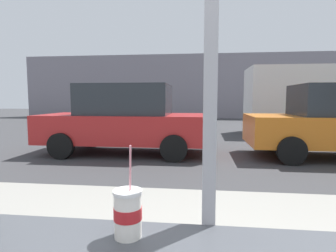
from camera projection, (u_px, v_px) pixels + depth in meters
ground_plane at (201, 144)px, 9.00m from camera, size 60.00×60.00×0.00m
sidewalk_strip at (202, 243)px, 2.67m from camera, size 16.00×2.80×0.12m
window_wall at (211, 2)px, 0.99m from camera, size 2.75×0.20×2.90m
building_facade_far at (201, 87)px, 21.29m from camera, size 28.00×1.20×4.85m
soda_cup_right at (128, 213)px, 0.94m from camera, size 0.10×0.10×0.32m
parked_car_red at (126, 119)px, 7.35m from camera, size 4.44×1.99×1.84m
box_truck at (333, 97)px, 11.05m from camera, size 6.92×2.44×2.74m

